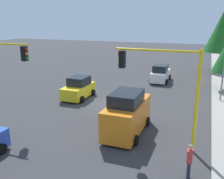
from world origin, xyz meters
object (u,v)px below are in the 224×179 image
traffic_signal_near_left (163,79)px  pedestrian_crossing (189,161)px  tree_roadside_far (224,29)px  car_white (160,74)px  delivery_van_orange (127,114)px  car_yellow (79,88)px

traffic_signal_near_left → pedestrian_crossing: traffic_signal_near_left is taller
tree_roadside_far → car_white: tree_roadside_far is taller
delivery_van_orange → car_white: (-14.67, -0.55, -0.38)m
traffic_signal_near_left → pedestrian_crossing: size_ratio=3.31×
traffic_signal_near_left → car_yellow: traffic_signal_near_left is taller
traffic_signal_near_left → car_yellow: bearing=-126.9°
traffic_signal_near_left → pedestrian_crossing: (2.64, 1.80, -3.08)m
delivery_van_orange → pedestrian_crossing: 5.53m
delivery_van_orange → car_yellow: bearing=-130.6°
tree_roadside_far → pedestrian_crossing: bearing=-4.3°
traffic_signal_near_left → car_yellow: 11.38m
tree_roadside_far → pedestrian_crossing: tree_roadside_far is taller
traffic_signal_near_left → car_white: (-15.72, -2.86, -3.09)m
car_white → car_yellow: bearing=-32.8°
tree_roadside_far → delivery_van_orange: 24.18m
car_yellow → car_white: same height
traffic_signal_near_left → car_yellow: (-6.57, -8.76, -3.09)m
tree_roadside_far → car_white: bearing=-38.8°
car_yellow → traffic_signal_near_left: bearing=53.1°
tree_roadside_far → pedestrian_crossing: size_ratio=5.18×
tree_roadside_far → car_yellow: tree_roadside_far is taller
tree_roadside_far → delivery_van_orange: size_ratio=1.84×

